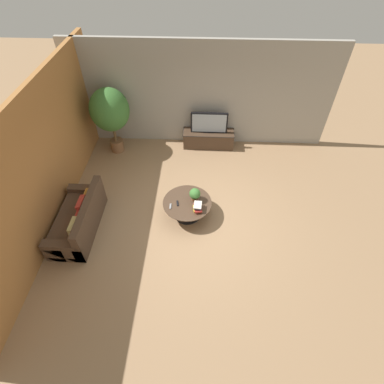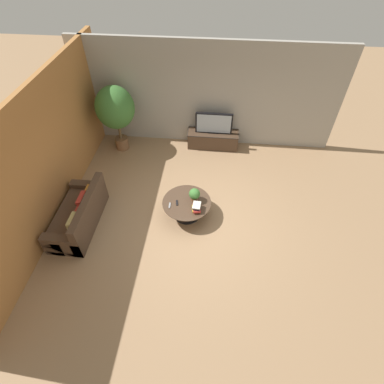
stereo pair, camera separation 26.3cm
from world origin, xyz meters
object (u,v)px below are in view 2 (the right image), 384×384
object	(u,v)px
potted_palm_tall	(115,109)
television	(214,123)
couch_by_wall	(79,215)
media_console	(213,139)
potted_plant_tabletop	(195,194)
coffee_table	(187,206)

from	to	relation	value
potted_palm_tall	television	bearing A→B (deg)	7.33
couch_by_wall	television	bearing A→B (deg)	138.93
media_console	potted_palm_tall	size ratio (longest dim) A/B	0.78
television	potted_plant_tabletop	world-z (taller)	television
television	couch_by_wall	world-z (taller)	television
television	potted_plant_tabletop	distance (m)	2.75
television	couch_by_wall	distance (m)	4.45
media_console	potted_palm_tall	bearing A→B (deg)	-172.64
television	potted_plant_tabletop	size ratio (longest dim) A/B	3.16
television	coffee_table	bearing A→B (deg)	-99.60
potted_palm_tall	potted_plant_tabletop	distance (m)	3.46
television	couch_by_wall	xyz separation A→B (m)	(-2.90, -3.33, -0.52)
media_console	couch_by_wall	distance (m)	4.42
television	coffee_table	xyz separation A→B (m)	(-0.48, -2.81, -0.49)
coffee_table	potted_palm_tall	distance (m)	3.48
coffee_table	couch_by_wall	bearing A→B (deg)	-167.92
media_console	couch_by_wall	xyz separation A→B (m)	(-2.90, -3.33, 0.03)
television	potted_plant_tabletop	xyz separation A→B (m)	(-0.30, -2.73, -0.18)
potted_palm_tall	potted_plant_tabletop	xyz separation A→B (m)	(2.42, -2.38, -0.68)
media_console	television	xyz separation A→B (m)	(0.00, -0.00, 0.55)
coffee_table	media_console	bearing A→B (deg)	80.40
media_console	potted_plant_tabletop	xyz separation A→B (m)	(-0.30, -2.73, 0.37)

